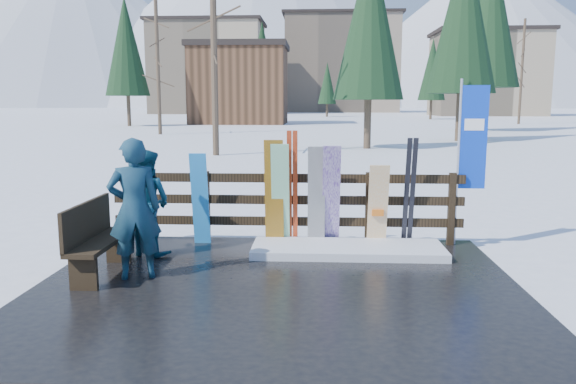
# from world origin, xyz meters

# --- Properties ---
(ground) EXTENTS (700.00, 700.00, 0.00)m
(ground) POSITION_xyz_m (0.00, 0.00, 0.00)
(ground) COLOR white
(ground) RESTS_ON ground
(deck) EXTENTS (6.00, 5.00, 0.08)m
(deck) POSITION_xyz_m (0.00, 0.00, 0.04)
(deck) COLOR black
(deck) RESTS_ON ground
(fence) EXTENTS (5.60, 0.10, 1.15)m
(fence) POSITION_xyz_m (0.00, 2.20, 0.74)
(fence) COLOR black
(fence) RESTS_ON deck
(snow_patch) EXTENTS (2.86, 1.00, 0.12)m
(snow_patch) POSITION_xyz_m (0.95, 1.60, 0.14)
(snow_patch) COLOR white
(snow_patch) RESTS_ON deck
(bench) EXTENTS (0.41, 1.50, 0.97)m
(bench) POSITION_xyz_m (-2.39, 0.35, 0.60)
(bench) COLOR black
(bench) RESTS_ON deck
(snowboard_0) EXTENTS (0.26, 0.28, 1.47)m
(snowboard_0) POSITION_xyz_m (-1.35, 1.98, 0.82)
(snowboard_0) COLOR #278FE6
(snowboard_0) RESTS_ON deck
(snowboard_1) EXTENTS (0.28, 0.36, 1.62)m
(snowboard_1) POSITION_xyz_m (-0.09, 1.98, 0.89)
(snowboard_1) COLOR white
(snowboard_1) RESTS_ON deck
(snowboard_2) EXTENTS (0.29, 0.25, 1.68)m
(snowboard_2) POSITION_xyz_m (-0.19, 1.98, 0.92)
(snowboard_2) COLOR orange
(snowboard_2) RESTS_ON deck
(snowboard_3) EXTENTS (0.27, 0.50, 1.60)m
(snowboard_3) POSITION_xyz_m (0.70, 1.98, 0.88)
(snowboard_3) COLOR silver
(snowboard_3) RESTS_ON deck
(snowboard_4) EXTENTS (0.27, 0.30, 1.58)m
(snowboard_4) POSITION_xyz_m (0.47, 1.98, 0.87)
(snowboard_4) COLOR black
(snowboard_4) RESTS_ON deck
(snowboard_5) EXTENTS (0.30, 0.31, 1.31)m
(snowboard_5) POSITION_xyz_m (1.42, 1.98, 0.73)
(snowboard_5) COLOR silver
(snowboard_5) RESTS_ON deck
(ski_pair_a) EXTENTS (0.17, 0.20, 1.82)m
(ski_pair_a) POSITION_xyz_m (0.09, 2.05, 0.99)
(ski_pair_a) COLOR #A73114
(ski_pair_a) RESTS_ON deck
(ski_pair_b) EXTENTS (0.17, 0.35, 1.72)m
(ski_pair_b) POSITION_xyz_m (1.91, 2.05, 0.94)
(ski_pair_b) COLOR black
(ski_pair_b) RESTS_ON deck
(rental_flag) EXTENTS (0.45, 0.04, 2.60)m
(rental_flag) POSITION_xyz_m (2.85, 2.25, 1.69)
(rental_flag) COLOR silver
(rental_flag) RESTS_ON deck
(person_front) EXTENTS (0.76, 0.62, 1.81)m
(person_front) POSITION_xyz_m (-1.84, 0.27, 0.98)
(person_front) COLOR #1B4E5C
(person_front) RESTS_ON deck
(person_back) EXTENTS (0.92, 0.83, 1.57)m
(person_back) POSITION_xyz_m (-2.03, 1.39, 0.86)
(person_back) COLOR navy
(person_back) RESTS_ON deck
(resort_buildings) EXTENTS (73.00, 87.60, 22.60)m
(resort_buildings) POSITION_xyz_m (1.03, 115.41, 9.81)
(resort_buildings) COLOR tan
(resort_buildings) RESTS_ON ground
(trees) EXTENTS (42.26, 68.62, 13.98)m
(trees) POSITION_xyz_m (3.67, 46.70, 5.84)
(trees) COLOR #382B1E
(trees) RESTS_ON ground
(mountains) EXTENTS (520.00, 260.00, 120.00)m
(mountains) POSITION_xyz_m (-10.50, 328.41, 50.20)
(mountains) COLOR white
(mountains) RESTS_ON ground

